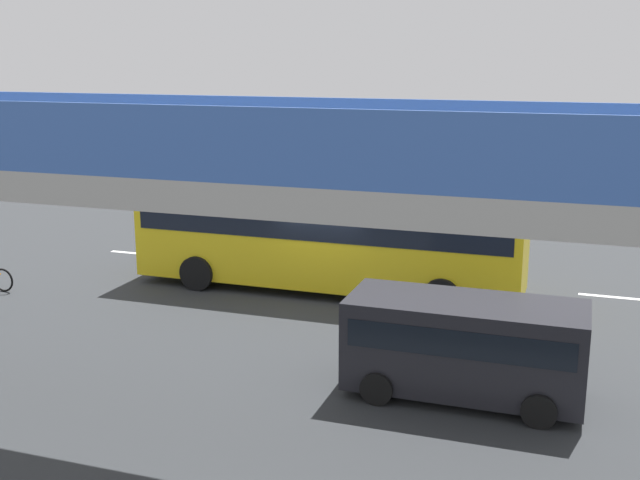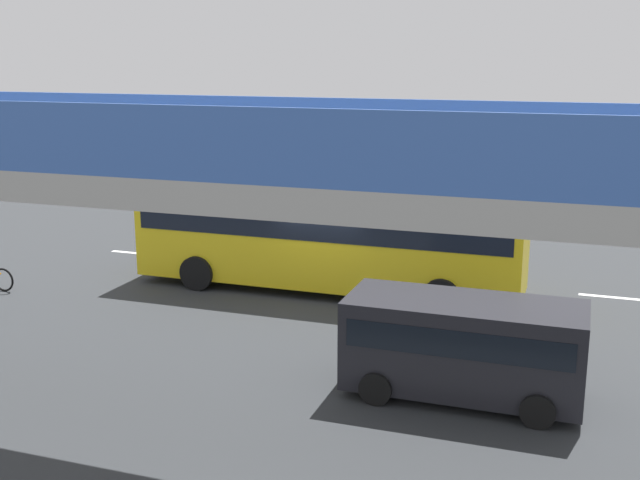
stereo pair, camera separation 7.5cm
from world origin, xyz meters
TOP-DOWN VIEW (x-y plane):
  - ground at (0.00, 0.00)m, footprint 80.00×80.00m
  - city_bus at (0.19, -0.49)m, footprint 11.54×2.85m
  - parked_van at (-4.84, 5.74)m, footprint 4.80×2.17m
  - traffic_sign at (-3.72, -2.74)m, footprint 0.08×0.60m
  - lane_dash_leftmost at (-8.00, -2.46)m, footprint 2.00×0.20m
  - lane_dash_left at (-4.00, -2.46)m, footprint 2.00×0.20m
  - lane_dash_centre at (0.00, -2.46)m, footprint 2.00×0.20m
  - lane_dash_right at (4.00, -2.46)m, footprint 2.00×0.20m
  - lane_dash_rightmost at (8.00, -2.46)m, footprint 2.00×0.20m
  - pedestrian_overpass at (0.00, 9.59)m, footprint 30.23×2.60m

SIDE VIEW (x-z plane):
  - ground at x=0.00m, z-range 0.00..0.00m
  - lane_dash_leftmost at x=-8.00m, z-range 0.00..0.01m
  - lane_dash_left at x=-4.00m, z-range 0.00..0.01m
  - lane_dash_centre at x=0.00m, z-range 0.00..0.01m
  - lane_dash_right at x=4.00m, z-range 0.00..0.01m
  - lane_dash_rightmost at x=8.00m, z-range 0.00..0.01m
  - parked_van at x=-4.84m, z-range 0.16..2.21m
  - city_bus at x=0.19m, z-range 0.31..3.46m
  - traffic_sign at x=-3.72m, z-range 0.49..3.29m
  - pedestrian_overpass at x=0.00m, z-range 1.47..7.67m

